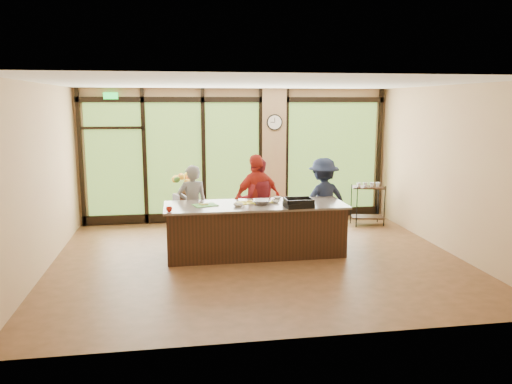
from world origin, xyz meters
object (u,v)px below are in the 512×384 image
object	(u,v)px
cook_left	(193,205)
cook_right	(323,200)
island_base	(255,230)
bar_cart	(368,200)
roasting_pan	(299,205)
flower_stand	(186,213)

from	to	relation	value
cook_left	cook_right	xyz separation A→B (m)	(2.53, -0.08, 0.05)
island_base	bar_cart	xyz separation A→B (m)	(2.81, 1.76, 0.13)
cook_left	roasting_pan	size ratio (longest dim) A/B	3.29
bar_cart	flower_stand	bearing A→B (deg)	-167.65
island_base	bar_cart	size ratio (longest dim) A/B	3.25
flower_stand	bar_cart	bearing A→B (deg)	-21.34
island_base	cook_left	world-z (taller)	cook_left
bar_cart	cook_right	bearing A→B (deg)	-129.29
island_base	bar_cart	distance (m)	3.32
roasting_pan	bar_cart	distance (m)	3.03
flower_stand	cook_left	bearing A→B (deg)	-104.51
cook_right	island_base	bearing A→B (deg)	11.65
cook_left	island_base	bearing A→B (deg)	137.23
island_base	cook_left	bearing A→B (deg)	144.78
roasting_pan	flower_stand	world-z (taller)	roasting_pan
cook_left	bar_cart	world-z (taller)	cook_left
roasting_pan	cook_left	bearing A→B (deg)	142.81
cook_left	flower_stand	distance (m)	1.06
roasting_pan	cook_right	bearing A→B (deg)	50.16
cook_right	roasting_pan	size ratio (longest dim) A/B	3.48
island_base	bar_cart	world-z (taller)	bar_cart
cook_left	flower_stand	bearing A→B (deg)	-90.64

